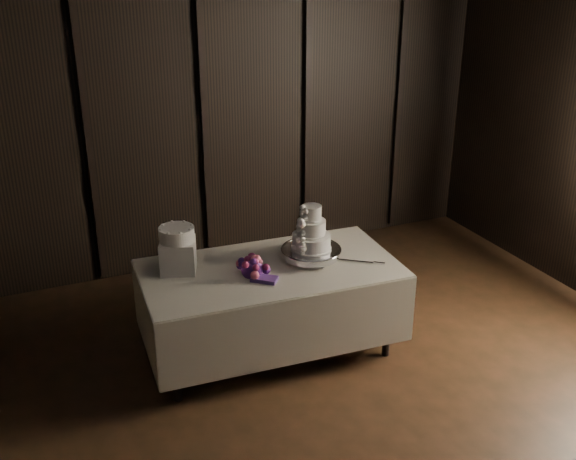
{
  "coord_description": "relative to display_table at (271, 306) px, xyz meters",
  "views": [
    {
      "loc": [
        -1.82,
        -2.7,
        3.08
      ],
      "look_at": [
        0.08,
        1.64,
        1.05
      ],
      "focal_mm": 42.0,
      "sensor_mm": 36.0,
      "label": 1
    }
  ],
  "objects": [
    {
      "name": "room",
      "position": [
        0.07,
        -1.64,
        1.08
      ],
      "size": [
        6.08,
        7.08,
        3.08
      ],
      "color": "black",
      "rests_on": "ground"
    },
    {
      "name": "display_table",
      "position": [
        0.0,
        0.0,
        0.0
      ],
      "size": [
        2.05,
        1.16,
        0.76
      ],
      "rotation": [
        0.0,
        0.0,
        -0.06
      ],
      "color": "beige",
      "rests_on": "ground"
    },
    {
      "name": "cake_stand",
      "position": [
        0.35,
        0.01,
        0.39
      ],
      "size": [
        0.62,
        0.62,
        0.09
      ],
      "primitive_type": "cylinder",
      "rotation": [
        0.0,
        0.0,
        0.34
      ],
      "color": "silver",
      "rests_on": "display_table"
    },
    {
      "name": "wedding_cake",
      "position": [
        0.33,
        -0.01,
        0.58
      ],
      "size": [
        0.35,
        0.3,
        0.36
      ],
      "rotation": [
        0.0,
        0.0,
        0.37
      ],
      "color": "white",
      "rests_on": "cake_stand"
    },
    {
      "name": "bouquet",
      "position": [
        -0.18,
        -0.07,
        0.41
      ],
      "size": [
        0.5,
        0.51,
        0.2
      ],
      "primitive_type": null,
      "rotation": [
        0.0,
        0.0,
        -0.7
      ],
      "color": "#DF5973",
      "rests_on": "display_table"
    },
    {
      "name": "box_pedestal",
      "position": [
        -0.66,
        0.24,
        0.47
      ],
      "size": [
        0.33,
        0.33,
        0.25
      ],
      "primitive_type": "cube",
      "rotation": [
        0.0,
        0.0,
        -0.35
      ],
      "color": "white",
      "rests_on": "display_table"
    },
    {
      "name": "small_cake",
      "position": [
        -0.66,
        0.24,
        0.65
      ],
      "size": [
        0.35,
        0.35,
        0.11
      ],
      "primitive_type": "cylinder",
      "rotation": [
        0.0,
        0.0,
        0.39
      ],
      "color": "white",
      "rests_on": "box_pedestal"
    },
    {
      "name": "cake_knife",
      "position": [
        0.66,
        -0.18,
        0.35
      ],
      "size": [
        0.31,
        0.24,
        0.01
      ],
      "primitive_type": "cube",
      "rotation": [
        0.0,
        0.0,
        -0.65
      ],
      "color": "silver",
      "rests_on": "display_table"
    }
  ]
}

